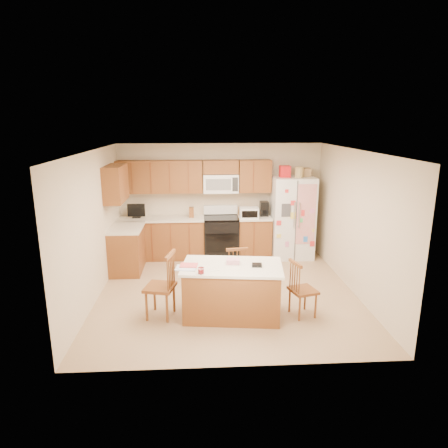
{
  "coord_description": "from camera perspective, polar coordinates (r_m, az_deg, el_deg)",
  "views": [
    {
      "loc": [
        -0.45,
        -6.6,
        2.98
      ],
      "look_at": [
        -0.03,
        0.35,
        1.17
      ],
      "focal_mm": 32.0,
      "sensor_mm": 36.0,
      "label": 1
    }
  ],
  "objects": [
    {
      "name": "windsor_chair_left",
      "position": [
        6.3,
        -8.89,
        -8.83
      ],
      "size": [
        0.52,
        0.54,
        1.05
      ],
      "color": "brown",
      "rests_on": "ground"
    },
    {
      "name": "windsor_chair_right",
      "position": [
        6.39,
        11.05,
        -9.23
      ],
      "size": [
        0.46,
        0.48,
        0.91
      ],
      "color": "brown",
      "rests_on": "ground"
    },
    {
      "name": "refrigerator",
      "position": [
        8.95,
        9.7,
        1.06
      ],
      "size": [
        0.9,
        0.79,
        2.04
      ],
      "color": "white",
      "rests_on": "ground"
    },
    {
      "name": "ground",
      "position": [
        7.26,
        0.42,
        -9.67
      ],
      "size": [
        4.5,
        4.5,
        0.0
      ],
      "primitive_type": "plane",
      "color": "#A27A4E",
      "rests_on": "ground"
    },
    {
      "name": "island",
      "position": [
        6.28,
        1.14,
        -9.45
      ],
      "size": [
        1.67,
        1.07,
        0.92
      ],
      "color": "brown",
      "rests_on": "ground"
    },
    {
      "name": "cabinetry",
      "position": [
        8.66,
        -6.86,
        0.67
      ],
      "size": [
        3.36,
        1.56,
        2.15
      ],
      "color": "brown",
      "rests_on": "ground"
    },
    {
      "name": "stove",
      "position": [
        8.91,
        -0.41,
        -1.76
      ],
      "size": [
        0.76,
        0.65,
        1.13
      ],
      "color": "black",
      "rests_on": "ground"
    },
    {
      "name": "room_shell",
      "position": [
        6.8,
        0.45,
        1.48
      ],
      "size": [
        4.6,
        4.6,
        2.52
      ],
      "color": "beige",
      "rests_on": "ground"
    },
    {
      "name": "windsor_chair_back",
      "position": [
        6.97,
        1.62,
        -6.88
      ],
      "size": [
        0.44,
        0.42,
        0.91
      ],
      "color": "brown",
      "rests_on": "ground"
    }
  ]
}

